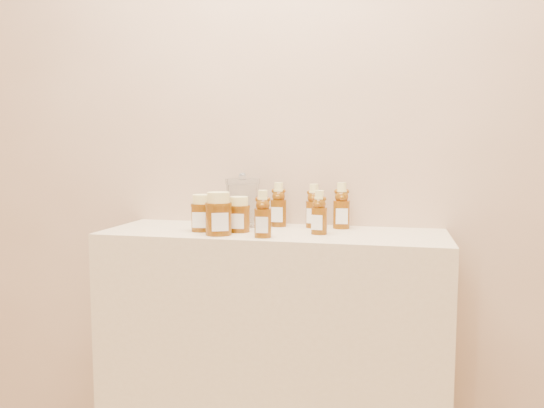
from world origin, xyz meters
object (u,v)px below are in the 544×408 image
(bear_bottle_front_left, at_px, (263,211))
(honey_jar_left, at_px, (202,213))
(display_table, at_px, (273,355))
(bear_bottle_back_left, at_px, (279,202))
(glass_canister, at_px, (243,200))

(bear_bottle_front_left, relative_size, honey_jar_left, 1.36)
(display_table, relative_size, honey_jar_left, 9.28)
(display_table, relative_size, bear_bottle_back_left, 6.46)
(bear_bottle_back_left, height_order, glass_canister, glass_canister)
(bear_bottle_back_left, height_order, honey_jar_left, bear_bottle_back_left)
(display_table, height_order, glass_canister, glass_canister)
(display_table, height_order, bear_bottle_front_left, bear_bottle_front_left)
(display_table, height_order, honey_jar_left, honey_jar_left)
(bear_bottle_back_left, distance_m, glass_canister, 0.13)
(bear_bottle_back_left, relative_size, bear_bottle_front_left, 1.06)
(bear_bottle_back_left, xyz_separation_m, honey_jar_left, (-0.24, -0.17, -0.03))
(bear_bottle_back_left, relative_size, honey_jar_left, 1.44)
(bear_bottle_back_left, distance_m, honey_jar_left, 0.30)
(display_table, bearing_deg, honey_jar_left, -169.25)
(honey_jar_left, xyz_separation_m, glass_canister, (0.11, 0.14, 0.03))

